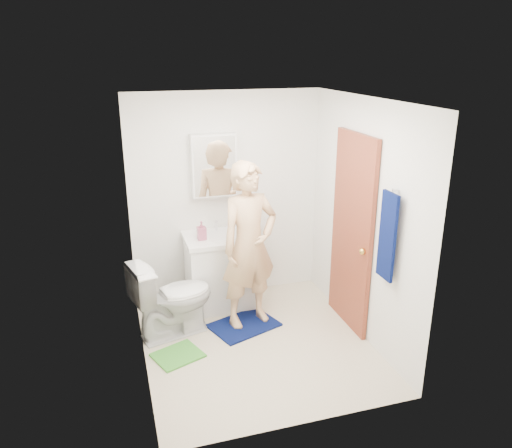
{
  "coord_description": "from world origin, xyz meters",
  "views": [
    {
      "loc": [
        -1.26,
        -4.16,
        2.79
      ],
      "look_at": [
        0.07,
        0.25,
        1.19
      ],
      "focal_mm": 35.0,
      "sensor_mm": 36.0,
      "label": 1
    }
  ],
  "objects_px": {
    "vanity_cabinet": "(221,273)",
    "man": "(249,245)",
    "toothbrush_cup": "(244,227)",
    "medicine_cabinet": "(214,165)",
    "soap_dispenser": "(202,230)",
    "toilet": "(173,297)",
    "towel": "(388,236)"
  },
  "relations": [
    {
      "from": "vanity_cabinet",
      "to": "man",
      "type": "height_order",
      "value": "man"
    },
    {
      "from": "toothbrush_cup",
      "to": "man",
      "type": "xyz_separation_m",
      "value": [
        -0.1,
        -0.56,
        -0.0
      ]
    },
    {
      "from": "vanity_cabinet",
      "to": "medicine_cabinet",
      "type": "height_order",
      "value": "medicine_cabinet"
    },
    {
      "from": "medicine_cabinet",
      "to": "man",
      "type": "relative_size",
      "value": 0.4
    },
    {
      "from": "medicine_cabinet",
      "to": "soap_dispenser",
      "type": "bearing_deg",
      "value": -128.08
    },
    {
      "from": "soap_dispenser",
      "to": "toothbrush_cup",
      "type": "xyz_separation_m",
      "value": [
        0.51,
        0.12,
        -0.05
      ]
    },
    {
      "from": "soap_dispenser",
      "to": "toothbrush_cup",
      "type": "distance_m",
      "value": 0.53
    },
    {
      "from": "man",
      "to": "vanity_cabinet",
      "type": "bearing_deg",
      "value": 96.41
    },
    {
      "from": "toilet",
      "to": "man",
      "type": "xyz_separation_m",
      "value": [
        0.81,
        -0.02,
        0.48
      ]
    },
    {
      "from": "toothbrush_cup",
      "to": "man",
      "type": "height_order",
      "value": "man"
    },
    {
      "from": "toothbrush_cup",
      "to": "toilet",
      "type": "bearing_deg",
      "value": -149.21
    },
    {
      "from": "vanity_cabinet",
      "to": "toilet",
      "type": "bearing_deg",
      "value": -142.32
    },
    {
      "from": "man",
      "to": "toothbrush_cup",
      "type": "bearing_deg",
      "value": 64.19
    },
    {
      "from": "medicine_cabinet",
      "to": "man",
      "type": "xyz_separation_m",
      "value": [
        0.2,
        -0.72,
        -0.7
      ]
    },
    {
      "from": "towel",
      "to": "soap_dispenser",
      "type": "xyz_separation_m",
      "value": [
        -1.39,
        1.44,
        -0.3
      ]
    },
    {
      "from": "vanity_cabinet",
      "to": "towel",
      "type": "distance_m",
      "value": 2.08
    },
    {
      "from": "toothbrush_cup",
      "to": "man",
      "type": "bearing_deg",
      "value": -100.36
    },
    {
      "from": "toilet",
      "to": "soap_dispenser",
      "type": "distance_m",
      "value": 0.79
    },
    {
      "from": "soap_dispenser",
      "to": "toothbrush_cup",
      "type": "bearing_deg",
      "value": 12.88
    },
    {
      "from": "towel",
      "to": "vanity_cabinet",
      "type": "bearing_deg",
      "value": 128.47
    },
    {
      "from": "vanity_cabinet",
      "to": "toothbrush_cup",
      "type": "bearing_deg",
      "value": 13.18
    },
    {
      "from": "towel",
      "to": "toilet",
      "type": "xyz_separation_m",
      "value": [
        -1.79,
        1.01,
        -0.83
      ]
    },
    {
      "from": "soap_dispenser",
      "to": "man",
      "type": "distance_m",
      "value": 0.61
    },
    {
      "from": "medicine_cabinet",
      "to": "towel",
      "type": "bearing_deg",
      "value": -55.39
    },
    {
      "from": "vanity_cabinet",
      "to": "toothbrush_cup",
      "type": "relative_size",
      "value": 5.89
    },
    {
      "from": "vanity_cabinet",
      "to": "towel",
      "type": "relative_size",
      "value": 1.0
    },
    {
      "from": "toilet",
      "to": "toothbrush_cup",
      "type": "xyz_separation_m",
      "value": [
        0.91,
        0.55,
        0.49
      ]
    },
    {
      "from": "vanity_cabinet",
      "to": "toilet",
      "type": "height_order",
      "value": "toilet"
    },
    {
      "from": "towel",
      "to": "toilet",
      "type": "distance_m",
      "value": 2.22
    },
    {
      "from": "vanity_cabinet",
      "to": "soap_dispenser",
      "type": "height_order",
      "value": "soap_dispenser"
    },
    {
      "from": "medicine_cabinet",
      "to": "man",
      "type": "distance_m",
      "value": 1.02
    },
    {
      "from": "vanity_cabinet",
      "to": "medicine_cabinet",
      "type": "relative_size",
      "value": 1.14
    }
  ]
}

